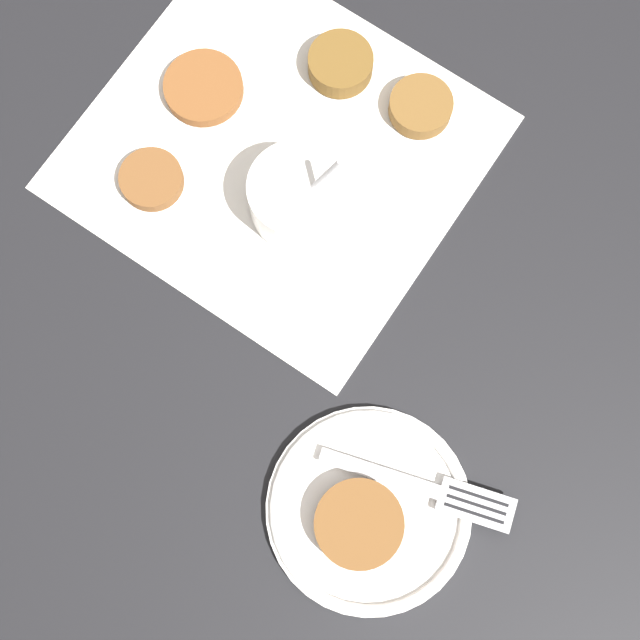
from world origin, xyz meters
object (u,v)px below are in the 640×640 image
object	(u,v)px
serving_plate	(369,510)
fork	(438,492)
fritter_on_plate	(359,524)
sauce_bowl	(298,198)

from	to	relation	value
serving_plate	fork	xyz separation A→B (m)	(0.04, 0.04, 0.01)
fritter_on_plate	fork	distance (m)	0.07
sauce_bowl	serving_plate	distance (m)	0.27
fork	sauce_bowl	bearing A→B (deg)	140.64
sauce_bowl	fork	distance (m)	0.28
fritter_on_plate	fork	world-z (taller)	fritter_on_plate
sauce_bowl	serving_plate	xyz separation A→B (m)	(0.17, -0.21, -0.02)
fritter_on_plate	serving_plate	bearing A→B (deg)	77.19
fork	serving_plate	bearing A→B (deg)	-140.44
serving_plate	fritter_on_plate	world-z (taller)	fritter_on_plate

